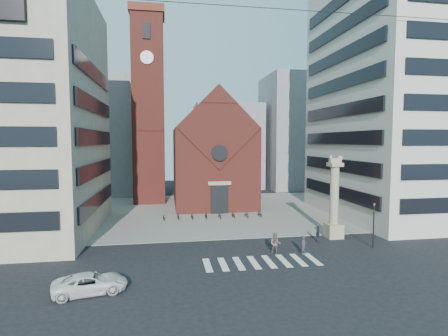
% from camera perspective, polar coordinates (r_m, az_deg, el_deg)
% --- Properties ---
extents(ground, '(120.00, 120.00, 0.00)m').
position_cam_1_polar(ground, '(33.06, 3.77, -13.41)').
color(ground, black).
rests_on(ground, ground).
extents(piazza, '(46.00, 30.00, 0.05)m').
position_cam_1_polar(piazza, '(51.17, -1.10, -6.97)').
color(piazza, gray).
rests_on(piazza, ground).
extents(zebra_crossing, '(10.20, 3.20, 0.01)m').
position_cam_1_polar(zebra_crossing, '(30.43, 6.14, -15.01)').
color(zebra_crossing, white).
rests_on(zebra_crossing, ground).
extents(church, '(12.00, 16.65, 18.00)m').
position_cam_1_polar(church, '(56.19, -1.99, 2.23)').
color(church, maroon).
rests_on(church, ground).
extents(campanile, '(5.50, 5.50, 31.20)m').
position_cam_1_polar(campanile, '(58.98, -12.22, 9.77)').
color(campanile, maroon).
rests_on(campanile, ground).
extents(building_left, '(18.00, 20.00, 26.00)m').
position_cam_1_polar(building_left, '(44.08, -32.05, 7.50)').
color(building_left, tan).
rests_on(building_left, ground).
extents(building_right, '(18.00, 22.00, 32.00)m').
position_cam_1_polar(building_right, '(53.16, 27.12, 10.28)').
color(building_right, '#B8B5A7').
rests_on(building_right, ground).
extents(bg_block_left, '(16.00, 14.00, 22.00)m').
position_cam_1_polar(bg_block_left, '(71.81, -19.70, 4.85)').
color(bg_block_left, gray).
rests_on(bg_block_left, ground).
extents(bg_block_mid, '(14.00, 12.00, 18.00)m').
position_cam_1_polar(bg_block_mid, '(76.80, 0.54, 3.57)').
color(bg_block_mid, gray).
rests_on(bg_block_mid, ground).
extents(bg_block_right, '(16.00, 14.00, 24.00)m').
position_cam_1_polar(bg_block_right, '(78.32, 12.60, 5.67)').
color(bg_block_right, gray).
rests_on(bg_block_right, ground).
extents(lion_column, '(1.63, 1.60, 8.68)m').
position_cam_1_polar(lion_column, '(38.37, 17.54, -5.79)').
color(lion_column, tan).
rests_on(lion_column, ground).
extents(traffic_light, '(0.13, 0.16, 4.30)m').
position_cam_1_polar(traffic_light, '(36.17, 23.24, -8.45)').
color(traffic_light, black).
rests_on(traffic_light, ground).
extents(white_car, '(5.12, 3.17, 1.32)m').
position_cam_1_polar(white_car, '(26.02, -20.97, -17.18)').
color(white_car, silver).
rests_on(white_car, ground).
extents(pedestrian_0, '(0.75, 0.69, 1.72)m').
position_cam_1_polar(pedestrian_0, '(32.61, 12.90, -12.19)').
color(pedestrian_0, '#312B3C').
rests_on(pedestrian_0, ground).
extents(pedestrian_1, '(1.16, 1.04, 1.96)m').
position_cam_1_polar(pedestrian_1, '(32.12, 8.38, -12.15)').
color(pedestrian_1, '#5B5148').
rests_on(pedestrian_1, ground).
extents(pedestrian_2, '(0.75, 1.04, 1.64)m').
position_cam_1_polar(pedestrian_2, '(36.87, 15.08, -10.34)').
color(pedestrian_2, '#292931').
rests_on(pedestrian_2, ground).
extents(scooter_0, '(0.66, 1.57, 0.80)m').
position_cam_1_polar(scooter_0, '(45.51, -9.80, -7.92)').
color(scooter_0, black).
rests_on(scooter_0, piazza).
extents(scooter_1, '(0.54, 1.52, 0.89)m').
position_cam_1_polar(scooter_1, '(45.52, -7.51, -7.83)').
color(scooter_1, black).
rests_on(scooter_1, piazza).
extents(scooter_2, '(0.66, 1.57, 0.80)m').
position_cam_1_polar(scooter_2, '(45.62, -5.22, -7.84)').
color(scooter_2, black).
rests_on(scooter_2, piazza).
extents(scooter_3, '(0.54, 1.52, 0.89)m').
position_cam_1_polar(scooter_3, '(45.77, -2.95, -7.73)').
color(scooter_3, black).
rests_on(scooter_3, piazza).
extents(scooter_4, '(0.66, 1.57, 0.80)m').
position_cam_1_polar(scooter_4, '(46.01, -0.69, -7.72)').
color(scooter_4, black).
rests_on(scooter_4, piazza).
extents(scooter_5, '(0.54, 1.52, 0.89)m').
position_cam_1_polar(scooter_5, '(46.30, 1.53, -7.59)').
color(scooter_5, black).
rests_on(scooter_5, piazza).
extents(scooter_6, '(0.66, 1.57, 0.80)m').
position_cam_1_polar(scooter_6, '(46.67, 3.73, -7.55)').
color(scooter_6, black).
rests_on(scooter_6, piazza).
extents(scooter_7, '(0.54, 1.52, 0.89)m').
position_cam_1_polar(scooter_7, '(47.10, 5.88, -7.40)').
color(scooter_7, black).
rests_on(scooter_7, piazza).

